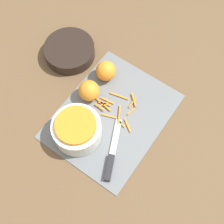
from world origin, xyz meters
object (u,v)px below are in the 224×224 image
object	(u,v)px
knife	(111,160)
bowl_speckled	(77,129)
orange_left	(106,71)
orange_right	(89,91)
bowl_dark	(70,51)

from	to	relation	value
knife	bowl_speckled	bearing A→B (deg)	60.92
orange_left	orange_right	bearing A→B (deg)	179.62
bowl_speckled	bowl_dark	xyz separation A→B (m)	(0.25, 0.23, -0.02)
knife	bowl_dark	bearing A→B (deg)	31.07
bowl_speckled	orange_left	size ratio (longest dim) A/B	2.23
knife	orange_right	distance (m)	0.26
knife	orange_left	bearing A→B (deg)	13.94
bowl_dark	orange_left	size ratio (longest dim) A/B	2.59
bowl_speckled	knife	world-z (taller)	bowl_speckled
orange_left	bowl_speckled	bearing A→B (deg)	-167.07
bowl_dark	orange_right	size ratio (longest dim) A/B	2.55
bowl_speckled	orange_right	distance (m)	0.16
knife	orange_right	bearing A→B (deg)	28.40
bowl_speckled	bowl_dark	distance (m)	0.34
knife	orange_left	size ratio (longest dim) A/B	2.82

